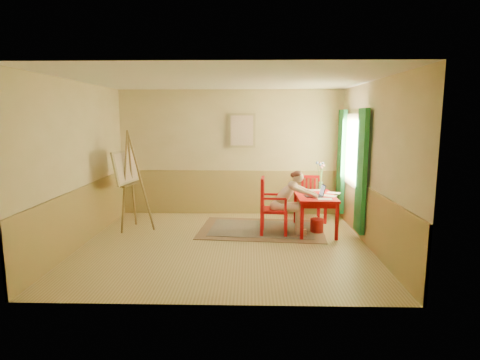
{
  "coord_description": "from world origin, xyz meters",
  "views": [
    {
      "loc": [
        0.43,
        -6.6,
        2.2
      ],
      "look_at": [
        0.25,
        0.55,
        1.05
      ],
      "focal_mm": 29.44,
      "sensor_mm": 36.0,
      "label": 1
    }
  ],
  "objects_px": {
    "table": "(315,199)",
    "easel": "(127,171)",
    "chair_left": "(271,206)",
    "chair_back": "(310,197)",
    "figure": "(289,199)",
    "laptop": "(316,194)"
  },
  "relations": [
    {
      "from": "figure",
      "to": "easel",
      "type": "relative_size",
      "value": 0.62
    },
    {
      "from": "table",
      "to": "easel",
      "type": "xyz_separation_m",
      "value": [
        -3.64,
        0.08,
        0.53
      ]
    },
    {
      "from": "table",
      "to": "figure",
      "type": "bearing_deg",
      "value": -158.96
    },
    {
      "from": "figure",
      "to": "laptop",
      "type": "xyz_separation_m",
      "value": [
        0.51,
        0.05,
        0.09
      ]
    },
    {
      "from": "chair_left",
      "to": "chair_back",
      "type": "bearing_deg",
      "value": 53.57
    },
    {
      "from": "easel",
      "to": "chair_left",
      "type": "bearing_deg",
      "value": -5.51
    },
    {
      "from": "chair_left",
      "to": "easel",
      "type": "height_order",
      "value": "easel"
    },
    {
      "from": "chair_back",
      "to": "figure",
      "type": "relative_size",
      "value": 0.76
    },
    {
      "from": "figure",
      "to": "chair_back",
      "type": "bearing_deg",
      "value": 64.81
    },
    {
      "from": "table",
      "to": "figure",
      "type": "xyz_separation_m",
      "value": [
        -0.52,
        -0.2,
        0.04
      ]
    },
    {
      "from": "easel",
      "to": "table",
      "type": "bearing_deg",
      "value": -1.26
    },
    {
      "from": "table",
      "to": "easel",
      "type": "distance_m",
      "value": 3.68
    },
    {
      "from": "table",
      "to": "easel",
      "type": "relative_size",
      "value": 0.62
    },
    {
      "from": "laptop",
      "to": "easel",
      "type": "xyz_separation_m",
      "value": [
        -3.64,
        0.23,
        0.39
      ]
    },
    {
      "from": "figure",
      "to": "easel",
      "type": "height_order",
      "value": "easel"
    },
    {
      "from": "figure",
      "to": "table",
      "type": "bearing_deg",
      "value": 21.04
    },
    {
      "from": "table",
      "to": "laptop",
      "type": "bearing_deg",
      "value": -92.11
    },
    {
      "from": "chair_left",
      "to": "laptop",
      "type": "bearing_deg",
      "value": 2.63
    },
    {
      "from": "figure",
      "to": "easel",
      "type": "bearing_deg",
      "value": 174.88
    },
    {
      "from": "table",
      "to": "easel",
      "type": "bearing_deg",
      "value": 178.74
    },
    {
      "from": "chair_left",
      "to": "figure",
      "type": "height_order",
      "value": "figure"
    },
    {
      "from": "chair_left",
      "to": "figure",
      "type": "bearing_deg",
      "value": -1.85
    }
  ]
}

